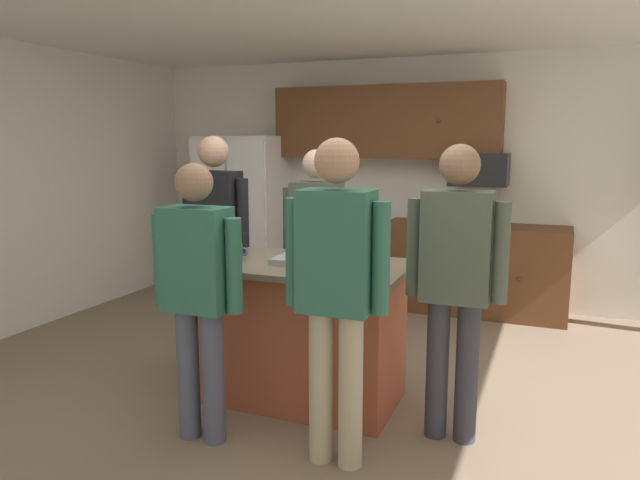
{
  "coord_description": "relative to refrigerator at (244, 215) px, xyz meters",
  "views": [
    {
      "loc": [
        1.35,
        -3.58,
        1.74
      ],
      "look_at": [
        -0.18,
        0.22,
        1.05
      ],
      "focal_mm": 33.4,
      "sensor_mm": 36.0,
      "label": 1
    }
  ],
  "objects": [
    {
      "name": "mug_blue_stoneware",
      "position": [
        1.36,
        -2.53,
        0.11
      ],
      "size": [
        0.13,
        0.09,
        0.11
      ],
      "color": "#4C6B99",
      "rests_on": "kitchen_island"
    },
    {
      "name": "person_guest_right",
      "position": [
        2.83,
        -2.63,
        0.11
      ],
      "size": [
        0.57,
        0.23,
        1.72
      ],
      "rotation": [
        0.0,
        0.0,
        2.98
      ],
      "color": "#383842",
      "rests_on": "ground"
    },
    {
      "name": "kitchen_island",
      "position": [
        1.82,
        -2.46,
        -0.41
      ],
      "size": [
        1.38,
        0.82,
        0.94
      ],
      "color": "#9E4C33",
      "rests_on": "ground"
    },
    {
      "name": "cabinet_run_lower",
      "position": [
        2.6,
        0.1,
        -0.44
      ],
      "size": [
        1.8,
        0.63,
        0.9
      ],
      "color": "brown",
      "rests_on": "ground"
    },
    {
      "name": "serving_tray",
      "position": [
        1.87,
        -2.47,
        0.07
      ],
      "size": [
        0.44,
        0.3,
        0.04
      ],
      "color": "#B7B7BC",
      "rests_on": "kitchen_island"
    },
    {
      "name": "refrigerator",
      "position": [
        0.0,
        0.0,
        0.0
      ],
      "size": [
        0.93,
        0.76,
        1.78
      ],
      "color": "white",
      "rests_on": "ground"
    },
    {
      "name": "person_host_foreground",
      "position": [
        2.3,
        -3.14,
        0.13
      ],
      "size": [
        0.57,
        0.23,
        1.75
      ],
      "rotation": [
        0.0,
        0.0,
        2.19
      ],
      "color": "tan",
      "rests_on": "ground"
    },
    {
      "name": "mug_ceramic_white",
      "position": [
        1.65,
        -2.21,
        0.11
      ],
      "size": [
        0.12,
        0.08,
        0.11
      ],
      "color": "white",
      "rests_on": "kitchen_island"
    },
    {
      "name": "person_guest_by_door",
      "position": [
        1.48,
        -3.19,
        0.04
      ],
      "size": [
        0.57,
        0.22,
        1.62
      ],
      "rotation": [
        0.0,
        0.0,
        1.13
      ],
      "color": "#4C5166",
      "rests_on": "ground"
    },
    {
      "name": "microwave_over_range",
      "position": [
        2.6,
        0.12,
        0.56
      ],
      "size": [
        0.56,
        0.4,
        0.32
      ],
      "primitive_type": "cube",
      "color": "black"
    },
    {
      "name": "floor",
      "position": [
        2.0,
        -2.38,
        -0.89
      ],
      "size": [
        7.04,
        7.04,
        0.0
      ],
      "primitive_type": "plane",
      "color": "#7F6B56",
      "rests_on": "ground"
    },
    {
      "name": "person_guest_left",
      "position": [
        1.61,
        -1.72,
        0.07
      ],
      "size": [
        0.57,
        0.22,
        1.67
      ],
      "rotation": [
        0.0,
        0.0,
        -1.3
      ],
      "color": "#383842",
      "rests_on": "ground"
    },
    {
      "name": "tumbler_amber",
      "position": [
        1.95,
        -2.23,
        0.13
      ],
      "size": [
        0.06,
        0.06,
        0.16
      ],
      "color": "black",
      "rests_on": "kitchen_island"
    },
    {
      "name": "glass_short_whisky",
      "position": [
        1.31,
        -2.38,
        0.14
      ],
      "size": [
        0.07,
        0.07,
        0.17
      ],
      "color": "black",
      "rests_on": "kitchen_island"
    },
    {
      "name": "person_elder_center",
      "position": [
        0.92,
        -2.08,
        0.14
      ],
      "size": [
        0.57,
        0.23,
        1.77
      ],
      "rotation": [
        0.0,
        0.0,
        -0.41
      ],
      "color": "#383842",
      "rests_on": "ground"
    },
    {
      "name": "cabinet_run_upper",
      "position": [
        1.6,
        0.22,
        1.03
      ],
      "size": [
        2.4,
        0.38,
        0.75
      ],
      "color": "brown"
    },
    {
      "name": "back_wall",
      "position": [
        2.0,
        0.42,
        0.41
      ],
      "size": [
        6.4,
        0.1,
        2.6
      ],
      "primitive_type": "cube",
      "color": "white",
      "rests_on": "ground"
    }
  ]
}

